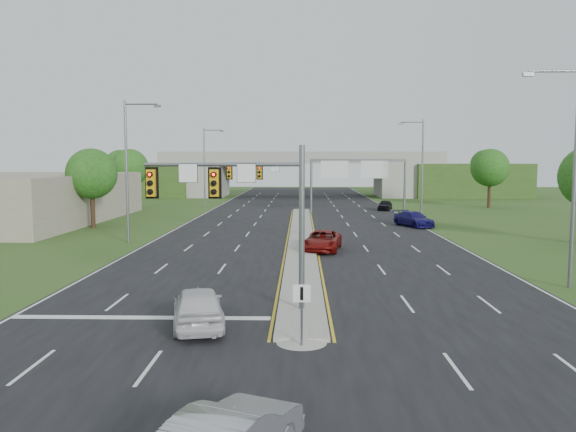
% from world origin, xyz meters
% --- Properties ---
extents(ground, '(240.00, 240.00, 0.00)m').
position_xyz_m(ground, '(0.00, 0.00, 0.00)').
color(ground, '#304F1C').
rests_on(ground, ground).
extents(road, '(24.00, 160.00, 0.02)m').
position_xyz_m(road, '(0.00, 35.00, 0.01)').
color(road, black).
rests_on(road, ground).
extents(median, '(2.00, 54.00, 0.16)m').
position_xyz_m(median, '(0.00, 23.00, 0.10)').
color(median, gray).
rests_on(median, road).
extents(median_nose, '(2.00, 2.00, 0.16)m').
position_xyz_m(median_nose, '(0.00, -4.00, 0.10)').
color(median_nose, gray).
rests_on(median_nose, road).
extents(lane_markings, '(23.72, 160.00, 0.01)m').
position_xyz_m(lane_markings, '(-0.60, 28.91, 0.02)').
color(lane_markings, gold).
rests_on(lane_markings, road).
extents(signal_mast_near, '(6.62, 0.60, 7.00)m').
position_xyz_m(signal_mast_near, '(-2.26, -0.07, 4.73)').
color(signal_mast_near, slate).
rests_on(signal_mast_near, ground).
extents(signal_mast_far, '(6.62, 0.60, 7.00)m').
position_xyz_m(signal_mast_far, '(-2.26, 24.93, 4.73)').
color(signal_mast_far, slate).
rests_on(signal_mast_far, ground).
extents(keep_right_sign, '(0.60, 0.13, 2.20)m').
position_xyz_m(keep_right_sign, '(0.00, -4.53, 1.52)').
color(keep_right_sign, slate).
rests_on(keep_right_sign, ground).
extents(sign_gantry, '(11.58, 0.44, 6.67)m').
position_xyz_m(sign_gantry, '(6.68, 44.92, 5.24)').
color(sign_gantry, slate).
rests_on(sign_gantry, ground).
extents(overpass, '(80.00, 14.00, 8.10)m').
position_xyz_m(overpass, '(0.00, 80.00, 3.55)').
color(overpass, gray).
rests_on(overpass, ground).
extents(lightpole_l_mid, '(2.85, 0.25, 11.00)m').
position_xyz_m(lightpole_l_mid, '(-13.30, 20.00, 6.10)').
color(lightpole_l_mid, slate).
rests_on(lightpole_l_mid, ground).
extents(lightpole_l_far, '(2.85, 0.25, 11.00)m').
position_xyz_m(lightpole_l_far, '(-13.30, 55.00, 6.10)').
color(lightpole_l_far, slate).
rests_on(lightpole_l_far, ground).
extents(lightpole_r_near, '(2.85, 0.25, 11.00)m').
position_xyz_m(lightpole_r_near, '(13.30, 5.00, 6.10)').
color(lightpole_r_near, slate).
rests_on(lightpole_r_near, ground).
extents(lightpole_r_far, '(2.85, 0.25, 11.00)m').
position_xyz_m(lightpole_r_far, '(13.30, 40.00, 6.10)').
color(lightpole_r_far, slate).
rests_on(lightpole_r_far, ground).
extents(tree_l_near, '(4.80, 4.80, 7.60)m').
position_xyz_m(tree_l_near, '(-20.00, 30.00, 5.18)').
color(tree_l_near, '#382316').
rests_on(tree_l_near, ground).
extents(tree_l_mid, '(5.20, 5.20, 8.12)m').
position_xyz_m(tree_l_mid, '(-24.00, 55.00, 5.51)').
color(tree_l_mid, '#382316').
rests_on(tree_l_mid, ground).
extents(tree_r_mid, '(5.20, 5.20, 8.12)m').
position_xyz_m(tree_r_mid, '(26.00, 55.00, 5.51)').
color(tree_r_mid, '#382316').
rests_on(tree_r_mid, ground).
extents(tree_back_a, '(6.00, 6.00, 8.85)m').
position_xyz_m(tree_back_a, '(-38.00, 94.00, 5.84)').
color(tree_back_a, '#382316').
rests_on(tree_back_a, ground).
extents(tree_back_b, '(5.60, 5.60, 8.32)m').
position_xyz_m(tree_back_b, '(-24.00, 94.00, 5.51)').
color(tree_back_b, '#382316').
rests_on(tree_back_b, ground).
extents(tree_back_c, '(5.60, 5.60, 8.32)m').
position_xyz_m(tree_back_c, '(24.00, 94.00, 5.51)').
color(tree_back_c, '#382316').
rests_on(tree_back_c, ground).
extents(tree_back_d, '(6.00, 6.00, 8.85)m').
position_xyz_m(tree_back_d, '(38.00, 94.00, 5.84)').
color(tree_back_d, '#382316').
rests_on(tree_back_d, ground).
extents(commercial_building, '(18.00, 30.00, 5.00)m').
position_xyz_m(commercial_building, '(-30.00, 35.00, 2.50)').
color(commercial_building, gray).
rests_on(commercial_building, ground).
extents(car_white, '(2.80, 4.95, 1.59)m').
position_xyz_m(car_white, '(-3.95, -2.19, 0.81)').
color(car_white, silver).
rests_on(car_white, road).
extents(car_far_a, '(3.16, 5.43, 1.42)m').
position_xyz_m(car_far_a, '(1.50, 16.51, 0.73)').
color(car_far_a, maroon).
rests_on(car_far_a, road).
extents(car_far_b, '(3.86, 5.45, 1.47)m').
position_xyz_m(car_far_b, '(11.00, 31.72, 0.75)').
color(car_far_b, '#120E54').
rests_on(car_far_b, road).
extents(car_far_c, '(2.59, 4.18, 1.33)m').
position_xyz_m(car_far_c, '(11.00, 50.51, 0.68)').
color(car_far_c, black).
rests_on(car_far_c, road).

